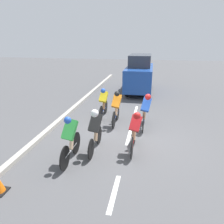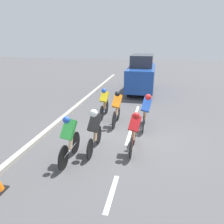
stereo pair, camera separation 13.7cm
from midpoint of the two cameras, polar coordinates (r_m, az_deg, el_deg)
ground_plane at (r=8.22m, az=4.83°, el=-6.79°), size 60.00×60.00×0.00m
lane_stripe_near at (r=5.61m, az=0.68°, el=-20.42°), size 0.12×1.40×0.01m
lane_stripe_mid at (r=8.31m, az=4.91°, el=-6.49°), size 0.12×1.40×0.01m
lane_stripe_far at (r=11.27m, az=6.88°, el=0.42°), size 0.12×1.40×0.01m
curb at (r=9.16m, az=-15.41°, el=-4.16°), size 0.20×26.56×0.14m
cyclist_green at (r=6.51m, az=-10.53°, el=-6.57°), size 0.41×1.66×1.54m
cyclist_red at (r=7.01m, az=6.36°, el=-4.71°), size 0.42×1.67×1.45m
cyclist_blue at (r=8.83m, az=9.25°, el=0.54°), size 0.44×1.65×1.52m
cyclist_yellow at (r=10.01m, az=-1.64°, el=2.64°), size 0.39×1.68×1.45m
cyclist_orange at (r=9.16m, az=1.69°, el=1.34°), size 0.41×1.72×1.53m
cyclist_black at (r=6.94m, az=-4.01°, el=-4.29°), size 0.41×1.68×1.54m
support_car at (r=15.00m, az=7.97°, el=9.78°), size 1.70×4.43×2.47m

